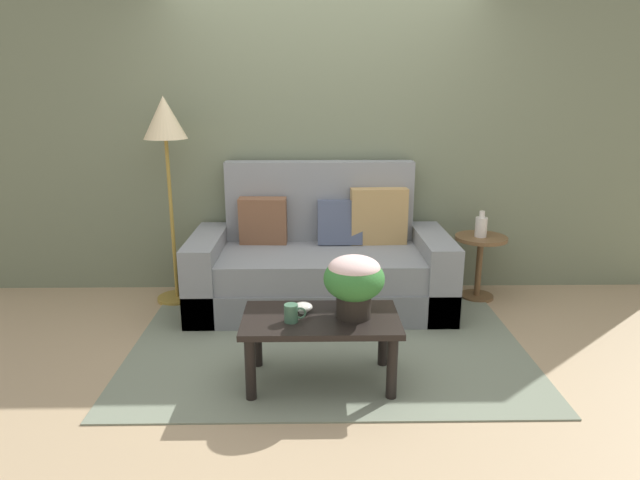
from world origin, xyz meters
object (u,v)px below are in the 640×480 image
object	(u,v)px
coffee_table	(321,328)
floor_lamp	(166,136)
couch	(321,265)
side_table	(480,256)
coffee_mug	(292,313)
table_vase	(481,226)
potted_plant	(354,279)
snack_bowl	(303,307)

from	to	relation	value
coffee_table	floor_lamp	distance (m)	2.06
couch	coffee_table	size ratio (longest dim) A/B	2.21
couch	side_table	bearing A→B (deg)	5.54
coffee_mug	table_vase	world-z (taller)	table_vase
side_table	potted_plant	distance (m)	1.81
couch	coffee_mug	size ratio (longest dim) A/B	15.93
couch	table_vase	xyz separation A→B (m)	(1.31, 0.12, 0.29)
floor_lamp	snack_bowl	world-z (taller)	floor_lamp
side_table	couch	bearing A→B (deg)	-174.46
coffee_table	floor_lamp	size ratio (longest dim) A/B	0.55
side_table	potted_plant	size ratio (longest dim) A/B	1.46
floor_lamp	table_vase	bearing A→B (deg)	-0.10
snack_bowl	coffee_table	bearing A→B (deg)	-31.25
snack_bowl	floor_lamp	bearing A→B (deg)	129.69
snack_bowl	coffee_mug	bearing A→B (deg)	-115.17
coffee_mug	snack_bowl	bearing A→B (deg)	64.83
couch	potted_plant	world-z (taller)	couch
side_table	snack_bowl	bearing A→B (deg)	-138.14
potted_plant	floor_lamp	bearing A→B (deg)	135.22
couch	coffee_mug	xyz separation A→B (m)	(-0.19, -1.30, 0.14)
couch	potted_plant	distance (m)	1.29
side_table	coffee_mug	distance (m)	2.08
coffee_mug	table_vase	distance (m)	2.07
floor_lamp	snack_bowl	size ratio (longest dim) A/B	14.47
coffee_mug	potted_plant	bearing A→B (deg)	10.43
coffee_table	floor_lamp	xyz separation A→B (m)	(-1.18, 1.36, 1.01)
coffee_table	potted_plant	size ratio (longest dim) A/B	2.49
couch	floor_lamp	distance (m)	1.58
coffee_table	coffee_mug	bearing A→B (deg)	-157.84
floor_lamp	coffee_mug	bearing A→B (deg)	-54.61
table_vase	coffee_table	bearing A→B (deg)	-134.59
snack_bowl	table_vase	xyz separation A→B (m)	(1.44, 1.29, 0.17)
coffee_table	table_vase	xyz separation A→B (m)	(1.33, 1.35, 0.27)
coffee_table	side_table	world-z (taller)	side_table
coffee_table	side_table	bearing A→B (deg)	45.37
floor_lamp	potted_plant	world-z (taller)	floor_lamp
coffee_table	potted_plant	distance (m)	0.36
potted_plant	table_vase	size ratio (longest dim) A/B	1.71
side_table	table_vase	world-z (taller)	table_vase
potted_plant	snack_bowl	size ratio (longest dim) A/B	3.21
couch	floor_lamp	bearing A→B (deg)	174.17
couch	side_table	distance (m)	1.33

